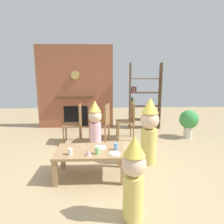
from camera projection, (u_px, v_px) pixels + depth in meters
ground_plane at (104, 165)px, 3.43m from camera, size 12.00×12.00×0.00m
brick_fireplace_feature at (76, 88)px, 5.71m from camera, size 2.20×0.28×2.40m
bookshelf at (143, 98)px, 5.66m from camera, size 0.90×0.28×1.90m
coffee_table at (91, 154)px, 3.01m from camera, size 1.06×0.64×0.43m
paper_cup_near_left at (98, 150)px, 2.84m from camera, size 0.08×0.08×0.10m
paper_cup_near_right at (116, 147)px, 3.00m from camera, size 0.06×0.06×0.10m
paper_cup_center at (70, 152)px, 2.82m from camera, size 0.07×0.07×0.09m
paper_plate_front at (115, 154)px, 2.84m from camera, size 0.17×0.17×0.01m
paper_plate_rear at (101, 147)px, 3.09m from camera, size 0.18×0.18×0.01m
birthday_cake_slice at (89, 153)px, 2.78m from camera, size 0.10×0.10×0.09m
table_fork at (81, 146)px, 3.14m from camera, size 0.14×0.07×0.01m
child_with_cone_hat at (134, 176)px, 2.08m from camera, size 0.26×0.26×0.95m
child_in_pink at (149, 129)px, 3.41m from camera, size 0.33×0.33×1.18m
child_by_the_chairs at (95, 123)px, 4.16m from camera, size 0.28×0.28×1.03m
dining_chair_left at (76, 121)px, 4.46m from camera, size 0.42×0.42×0.90m
dining_chair_middle at (104, 121)px, 4.50m from camera, size 0.49×0.49×0.90m
dining_chair_right at (129, 119)px, 4.75m from camera, size 0.42×0.42×0.90m
potted_plant_tall at (189, 121)px, 4.84m from camera, size 0.46×0.46×0.71m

